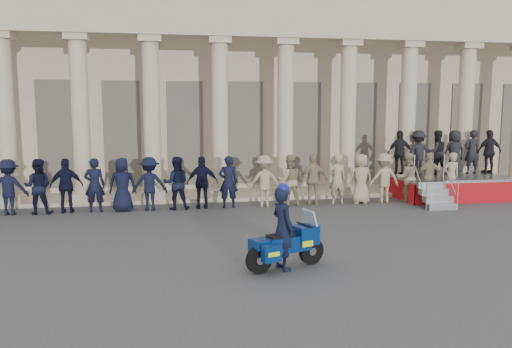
# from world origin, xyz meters

# --- Properties ---
(ground) EXTENTS (90.00, 90.00, 0.00)m
(ground) POSITION_xyz_m (0.00, 0.00, 0.00)
(ground) COLOR #3E3E40
(ground) RESTS_ON ground
(building) EXTENTS (40.00, 12.50, 9.00)m
(building) POSITION_xyz_m (-0.00, 14.74, 4.52)
(building) COLOR tan
(building) RESTS_ON ground
(officer_rank) EXTENTS (23.52, 0.72, 1.90)m
(officer_rank) POSITION_xyz_m (-1.30, 6.39, 0.95)
(officer_rank) COLOR black
(officer_rank) RESTS_ON ground
(reviewing_stand) EXTENTS (5.07, 4.21, 2.72)m
(reviewing_stand) POSITION_xyz_m (10.32, 7.26, 1.53)
(reviewing_stand) COLOR gray
(reviewing_stand) RESTS_ON ground
(motorcycle) EXTENTS (1.93, 1.11, 1.29)m
(motorcycle) POSITION_xyz_m (1.91, -0.82, 0.56)
(motorcycle) COLOR black
(motorcycle) RESTS_ON ground
(rider) EXTENTS (0.65, 0.79, 1.96)m
(rider) POSITION_xyz_m (1.81, -0.86, 0.97)
(rider) COLOR black
(rider) RESTS_ON ground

